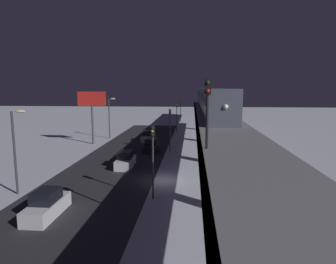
% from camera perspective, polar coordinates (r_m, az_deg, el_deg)
% --- Properties ---
extents(ground_plane, '(240.00, 240.00, 0.00)m').
position_cam_1_polar(ground_plane, '(30.92, -1.15, -9.36)').
color(ground_plane, silver).
extents(avenue_asphalt, '(11.00, 89.64, 0.01)m').
position_cam_1_polar(avenue_asphalt, '(32.16, -12.60, -8.85)').
color(avenue_asphalt, '#28282D').
rests_on(avenue_asphalt, ground_plane).
extents(elevated_railway, '(5.00, 89.64, 6.03)m').
position_cam_1_polar(elevated_railway, '(29.71, 10.07, 0.09)').
color(elevated_railway, slate).
rests_on(elevated_railway, ground_plane).
extents(subway_train, '(2.94, 74.07, 3.40)m').
position_cam_1_polar(subway_train, '(62.77, 7.41, 6.92)').
color(subway_train, '#4C5160').
rests_on(subway_train, elevated_railway).
extents(rail_signal, '(0.36, 0.41, 4.00)m').
position_cam_1_polar(rail_signal, '(16.84, 7.69, 5.91)').
color(rail_signal, black).
rests_on(rail_signal, elevated_railway).
extents(sedan_black, '(1.91, 4.40, 1.97)m').
position_cam_1_polar(sedan_black, '(44.54, -3.34, -2.76)').
color(sedan_black, black).
rests_on(sedan_black, ground_plane).
extents(sedan_white, '(1.80, 4.68, 1.97)m').
position_cam_1_polar(sedan_white, '(24.40, -22.48, -13.04)').
color(sedan_white, silver).
rests_on(sedan_white, ground_plane).
extents(sedan_white_2, '(1.80, 4.27, 1.97)m').
position_cam_1_polar(sedan_white_2, '(36.02, -8.25, -5.53)').
color(sedan_white_2, silver).
rests_on(sedan_white_2, ground_plane).
extents(sedan_white_3, '(1.80, 4.22, 1.97)m').
position_cam_1_polar(sedan_white_3, '(52.82, -4.03, -0.96)').
color(sedan_white_3, silver).
rests_on(sedan_white_3, ground_plane).
extents(traffic_light_near, '(0.32, 0.44, 6.40)m').
position_cam_1_polar(traffic_light_near, '(24.82, -2.98, -3.81)').
color(traffic_light_near, '#2D2D2D').
rests_on(traffic_light_near, ground_plane).
extents(traffic_light_mid, '(0.32, 0.44, 6.40)m').
position_cam_1_polar(traffic_light_mid, '(43.70, 0.39, 1.57)').
color(traffic_light_mid, '#2D2D2D').
rests_on(traffic_light_mid, ground_plane).
extents(traffic_light_far, '(0.32, 0.44, 6.40)m').
position_cam_1_polar(traffic_light_far, '(62.78, 1.72, 3.69)').
color(traffic_light_far, '#2D2D2D').
rests_on(traffic_light_far, ground_plane).
extents(traffic_light_distant, '(0.32, 0.44, 6.40)m').
position_cam_1_polar(traffic_light_distant, '(81.93, 2.43, 4.82)').
color(traffic_light_distant, '#2D2D2D').
rests_on(traffic_light_distant, ground_plane).
extents(commercial_billboard, '(4.80, 0.36, 8.90)m').
position_cam_1_polar(commercial_billboard, '(51.29, -14.56, 5.28)').
color(commercial_billboard, '#4C4C51').
rests_on(commercial_billboard, ground_plane).
extents(street_lamp_near, '(1.35, 0.44, 7.65)m').
position_cam_1_polar(street_lamp_near, '(29.14, -27.38, -1.68)').
color(street_lamp_near, '#38383D').
rests_on(street_lamp_near, ground_plane).
extents(street_lamp_far, '(1.35, 0.44, 7.65)m').
position_cam_1_polar(street_lamp_far, '(56.61, -11.15, 3.63)').
color(street_lamp_far, '#38383D').
rests_on(street_lamp_far, ground_plane).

